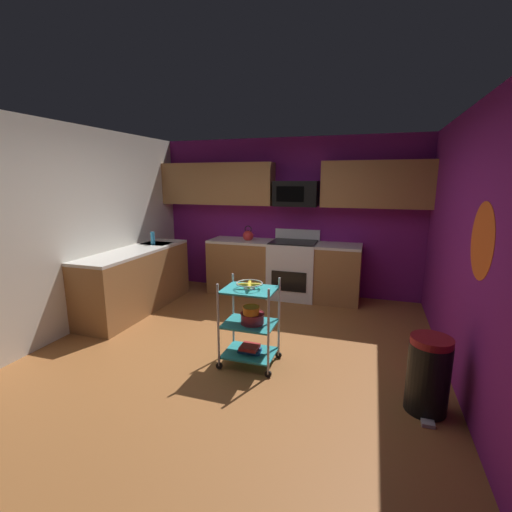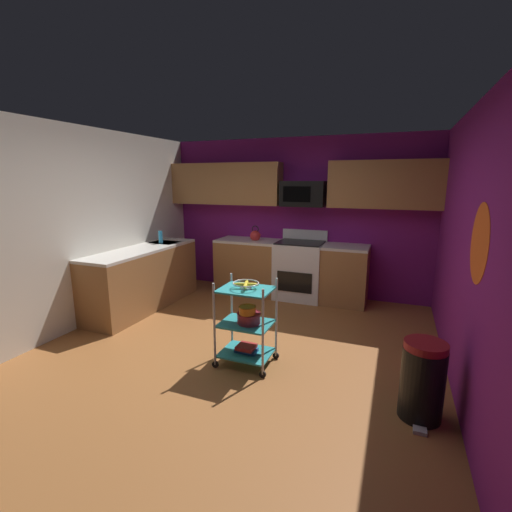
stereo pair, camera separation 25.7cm
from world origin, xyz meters
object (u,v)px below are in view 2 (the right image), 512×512
mixing_bowl_small (247,310)px  dish_soap_bottle (161,237)px  rolling_cart (246,323)px  mixing_bowl_large (249,318)px  book_stack (246,348)px  microwave (303,194)px  kettle (255,236)px  oven_range (300,269)px  trash_can (422,380)px  fruit_bowl (246,284)px

mixing_bowl_small → dish_soap_bottle: bearing=144.9°
rolling_cart → mixing_bowl_large: bearing=0.0°
mixing_bowl_small → book_stack: 0.45m
book_stack → microwave: bearing=91.0°
mixing_bowl_large → book_stack: bearing=180.0°
kettle → oven_range: bearing=0.3°
rolling_cart → book_stack: rolling_cart is taller
rolling_cart → mixing_bowl_small: size_ratio=5.03×
mixing_bowl_small → kettle: bearing=109.9°
dish_soap_bottle → book_stack: bearing=-34.9°
microwave → rolling_cart: size_ratio=0.77×
mixing_bowl_small → book_stack: size_ratio=0.78×
microwave → trash_can: microwave is taller
oven_range → mixing_bowl_large: bearing=-88.2°
kettle → trash_can: kettle is taller
rolling_cart → mixing_bowl_small: 0.17m
book_stack → trash_can: 1.71m
rolling_cart → trash_can: rolling_cart is taller
microwave → rolling_cart: microwave is taller
fruit_bowl → microwave: bearing=91.0°
mixing_bowl_large → book_stack: mixing_bowl_large is taller
mixing_bowl_large → trash_can: size_ratio=0.38×
mixing_bowl_small → oven_range: bearing=91.7°
fruit_bowl → mixing_bowl_large: (0.03, -0.00, -0.36)m
mixing_bowl_large → mixing_bowl_small: 0.11m
book_stack → kettle: kettle is taller
rolling_cart → dish_soap_bottle: dish_soap_bottle is taller
fruit_bowl → dish_soap_bottle: bearing=145.1°
oven_range → microwave: 1.23m
fruit_bowl → mixing_bowl_small: (0.03, -0.04, -0.26)m
oven_range → dish_soap_bottle: 2.31m
mixing_bowl_small → trash_can: size_ratio=0.28×
dish_soap_bottle → fruit_bowl: bearing=-34.9°
mixing_bowl_small → trash_can: bearing=-8.7°
oven_range → mixing_bowl_small: 2.38m
mixing_bowl_small → fruit_bowl: bearing=130.5°
rolling_cart → trash_can: (1.67, -0.29, -0.13)m
rolling_cart → mixing_bowl_large: rolling_cart is taller
microwave → kettle: microwave is taller
microwave → mixing_bowl_large: (0.07, -2.45, -1.18)m
trash_can → oven_range: bearing=123.1°
book_stack → fruit_bowl: bearing=90.0°
kettle → mixing_bowl_small: bearing=-70.1°
book_stack → dish_soap_bottle: 2.71m
rolling_cart → fruit_bowl: rolling_cart is taller
fruit_bowl → mixing_bowl_large: fruit_bowl is taller
dish_soap_bottle → rolling_cart: bearing=-34.9°
fruit_bowl → trash_can: fruit_bowl is taller
trash_can → dish_soap_bottle: bearing=155.1°
rolling_cart → fruit_bowl: bearing=90.0°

